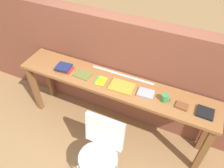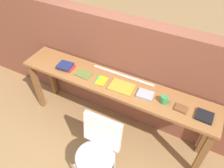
{
  "view_description": "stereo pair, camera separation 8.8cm",
  "coord_description": "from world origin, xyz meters",
  "px_view_note": "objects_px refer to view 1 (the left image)",
  "views": [
    {
      "loc": [
        0.78,
        -1.44,
        2.68
      ],
      "look_at": [
        0.0,
        0.25,
        0.9
      ],
      "focal_mm": 35.0,
      "sensor_mm": 36.0,
      "label": 1
    },
    {
      "loc": [
        0.86,
        -1.4,
        2.68
      ],
      "look_at": [
        0.0,
        0.25,
        0.9
      ],
      "focal_mm": 35.0,
      "sensor_mm": 36.0,
      "label": 2
    }
  ],
  "objects_px": {
    "magazine_cycling": "(83,75)",
    "book_stack_leftmost": "(64,68)",
    "mug": "(165,98)",
    "leather_journal_brown": "(182,106)",
    "chair_white_moulded": "(100,149)",
    "pamphlet_pile_colourful": "(101,81)",
    "book_open_centre": "(122,87)",
    "book_repair_rightmost": "(205,113)"
  },
  "relations": [
    {
      "from": "magazine_cycling",
      "to": "book_open_centre",
      "type": "bearing_deg",
      "value": 4.33
    },
    {
      "from": "book_open_centre",
      "to": "book_repair_rightmost",
      "type": "height_order",
      "value": "book_repair_rightmost"
    },
    {
      "from": "book_stack_leftmost",
      "to": "pamphlet_pile_colourful",
      "type": "bearing_deg",
      "value": -0.23
    },
    {
      "from": "mug",
      "to": "leather_journal_brown",
      "type": "height_order",
      "value": "mug"
    },
    {
      "from": "chair_white_moulded",
      "to": "book_repair_rightmost",
      "type": "xyz_separation_m",
      "value": [
        0.91,
        0.65,
        0.37
      ]
    },
    {
      "from": "pamphlet_pile_colourful",
      "to": "leather_journal_brown",
      "type": "bearing_deg",
      "value": 0.17
    },
    {
      "from": "pamphlet_pile_colourful",
      "to": "chair_white_moulded",
      "type": "bearing_deg",
      "value": -64.65
    },
    {
      "from": "chair_white_moulded",
      "to": "book_stack_leftmost",
      "type": "relative_size",
      "value": 4.14
    },
    {
      "from": "book_stack_leftmost",
      "to": "leather_journal_brown",
      "type": "xyz_separation_m",
      "value": [
        1.5,
        0.0,
        -0.02
      ]
    },
    {
      "from": "chair_white_moulded",
      "to": "magazine_cycling",
      "type": "xyz_separation_m",
      "value": [
        -0.56,
        0.64,
        0.36
      ]
    },
    {
      "from": "book_stack_leftmost",
      "to": "magazine_cycling",
      "type": "bearing_deg",
      "value": -0.23
    },
    {
      "from": "magazine_cycling",
      "to": "book_stack_leftmost",
      "type": "bearing_deg",
      "value": -176.43
    },
    {
      "from": "pamphlet_pile_colourful",
      "to": "book_repair_rightmost",
      "type": "xyz_separation_m",
      "value": [
        1.21,
        0.01,
        0.01
      ]
    },
    {
      "from": "book_open_centre",
      "to": "mug",
      "type": "relative_size",
      "value": 2.6
    },
    {
      "from": "pamphlet_pile_colourful",
      "to": "mug",
      "type": "xyz_separation_m",
      "value": [
        0.78,
        0.01,
        0.04
      ]
    },
    {
      "from": "book_open_centre",
      "to": "leather_journal_brown",
      "type": "distance_m",
      "value": 0.7
    },
    {
      "from": "magazine_cycling",
      "to": "pamphlet_pile_colourful",
      "type": "bearing_deg",
      "value": 3.57
    },
    {
      "from": "chair_white_moulded",
      "to": "mug",
      "type": "distance_m",
      "value": 0.9
    },
    {
      "from": "pamphlet_pile_colourful",
      "to": "magazine_cycling",
      "type": "bearing_deg",
      "value": 179.77
    },
    {
      "from": "magazine_cycling",
      "to": "mug",
      "type": "distance_m",
      "value": 1.04
    },
    {
      "from": "chair_white_moulded",
      "to": "book_repair_rightmost",
      "type": "relative_size",
      "value": 5.13
    },
    {
      "from": "magazine_cycling",
      "to": "mug",
      "type": "height_order",
      "value": "mug"
    },
    {
      "from": "book_stack_leftmost",
      "to": "book_repair_rightmost",
      "type": "height_order",
      "value": "book_stack_leftmost"
    },
    {
      "from": "magazine_cycling",
      "to": "pamphlet_pile_colourful",
      "type": "relative_size",
      "value": 1.22
    },
    {
      "from": "book_repair_rightmost",
      "to": "magazine_cycling",
      "type": "bearing_deg",
      "value": -178.36
    },
    {
      "from": "pamphlet_pile_colourful",
      "to": "book_repair_rightmost",
      "type": "bearing_deg",
      "value": 0.48
    },
    {
      "from": "book_stack_leftmost",
      "to": "mug",
      "type": "height_order",
      "value": "mug"
    },
    {
      "from": "chair_white_moulded",
      "to": "leather_journal_brown",
      "type": "distance_m",
      "value": 1.0
    },
    {
      "from": "magazine_cycling",
      "to": "book_repair_rightmost",
      "type": "distance_m",
      "value": 1.47
    },
    {
      "from": "book_stack_leftmost",
      "to": "book_repair_rightmost",
      "type": "bearing_deg",
      "value": 0.27
    },
    {
      "from": "book_open_centre",
      "to": "mug",
      "type": "bearing_deg",
      "value": -1.44
    },
    {
      "from": "pamphlet_pile_colourful",
      "to": "book_open_centre",
      "type": "bearing_deg",
      "value": 1.23
    },
    {
      "from": "chair_white_moulded",
      "to": "magazine_cycling",
      "type": "height_order",
      "value": "magazine_cycling"
    },
    {
      "from": "leather_journal_brown",
      "to": "book_open_centre",
      "type": "bearing_deg",
      "value": -176.63
    },
    {
      "from": "book_stack_leftmost",
      "to": "book_open_centre",
      "type": "distance_m",
      "value": 0.8
    },
    {
      "from": "book_open_centre",
      "to": "book_repair_rightmost",
      "type": "bearing_deg",
      "value": -1.69
    },
    {
      "from": "book_stack_leftmost",
      "to": "mug",
      "type": "xyz_separation_m",
      "value": [
        1.31,
        0.01,
        0.02
      ]
    },
    {
      "from": "book_stack_leftmost",
      "to": "book_open_centre",
      "type": "height_order",
      "value": "book_stack_leftmost"
    },
    {
      "from": "chair_white_moulded",
      "to": "magazine_cycling",
      "type": "distance_m",
      "value": 0.92
    },
    {
      "from": "book_stack_leftmost",
      "to": "pamphlet_pile_colourful",
      "type": "distance_m",
      "value": 0.53
    },
    {
      "from": "magazine_cycling",
      "to": "mug",
      "type": "xyz_separation_m",
      "value": [
        1.04,
        0.01,
        0.04
      ]
    },
    {
      "from": "book_open_centre",
      "to": "leather_journal_brown",
      "type": "bearing_deg",
      "value": -2.2
    }
  ]
}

